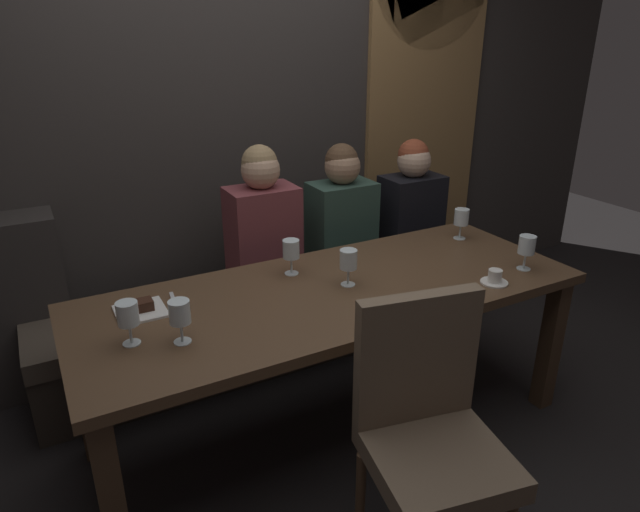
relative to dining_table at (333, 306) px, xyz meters
The scene contains 18 objects.
ground 0.65m from the dining_table, ahead, with size 9.00×9.00×0.00m, color black.
back_wall_tiled 1.49m from the dining_table, 90.00° to the left, with size 6.00×0.12×3.00m, color #383330.
arched_door 1.91m from the dining_table, 40.43° to the left, with size 0.90×0.05×2.55m.
dining_table is the anchor object (origin of this frame).
banquette_bench 0.82m from the dining_table, 90.00° to the left, with size 2.50×0.44×0.45m.
chair_near_side 0.73m from the dining_table, 93.40° to the right, with size 0.52×0.52×0.98m.
diner_redhead 0.72m from the dining_table, 92.37° to the left, with size 0.36×0.24×0.79m.
diner_bearded 0.87m from the dining_table, 57.08° to the left, with size 0.36×0.24×0.75m.
diner_far_end 1.20m from the dining_table, 36.78° to the left, with size 0.36×0.24×0.73m.
wine_glass_near_left 0.95m from the dining_table, 13.30° to the left, with size 0.08×0.08×0.16m.
wine_glass_center_front 0.32m from the dining_table, 111.98° to the left, with size 0.08×0.08×0.16m.
wine_glass_center_back 0.22m from the dining_table, ahead, with size 0.08×0.08×0.16m.
wine_glass_end_right 0.74m from the dining_table, 169.50° to the right, with size 0.08×0.08×0.16m.
wine_glass_far_right 0.94m from the dining_table, 15.41° to the right, with size 0.08×0.08×0.16m.
wine_glass_end_left 0.88m from the dining_table, behind, with size 0.08×0.08×0.16m.
espresso_cup 0.72m from the dining_table, 24.39° to the right, with size 0.12×0.12×0.06m.
dessert_plate 0.80m from the dining_table, 167.41° to the left, with size 0.19×0.19×0.05m.
fork_on_table 0.68m from the dining_table, 162.48° to the left, with size 0.02×0.17×0.01m, color silver.
Camera 1 is at (-1.09, -1.89, 1.78)m, focal length 31.34 mm.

